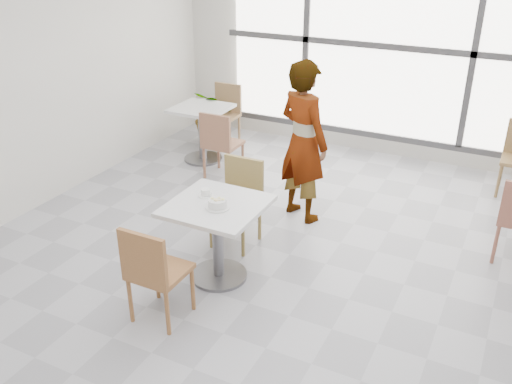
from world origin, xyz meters
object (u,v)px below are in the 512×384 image
at_px(chair_near, 153,269).
at_px(bg_chair_left_far, 225,110).
at_px(plant_left, 214,117).
at_px(chair_far, 239,196).
at_px(person, 303,142).
at_px(coffee_cup, 206,193).
at_px(bg_chair_left_near, 220,141).
at_px(oatmeal_bowl, 218,203).
at_px(main_table, 217,227).
at_px(bg_table_left, 202,126).

relative_size(chair_near, bg_chair_left_far, 1.00).
height_order(chair_near, plant_left, chair_near).
xyz_separation_m(chair_near, bg_chair_left_far, (-1.54, 3.82, 0.00)).
xyz_separation_m(chair_far, person, (0.35, 0.77, 0.37)).
bearing_deg(bg_chair_left_far, coffee_cup, -63.07).
bearing_deg(bg_chair_left_near, bg_chair_left_far, -63.13).
bearing_deg(plant_left, bg_chair_left_far, 26.67).
distance_m(oatmeal_bowl, coffee_cup, 0.26).
distance_m(main_table, coffee_cup, 0.32).
bearing_deg(bg_chair_left_far, bg_chair_left_near, -63.13).
bearing_deg(main_table, chair_near, -99.48).
distance_m(bg_table_left, bg_chair_left_far, 0.71).
bearing_deg(main_table, person, 81.79).
xyz_separation_m(chair_near, person, (0.34, 2.22, 0.37)).
bearing_deg(coffee_cup, chair_near, -87.79).
xyz_separation_m(chair_near, oatmeal_bowl, (0.18, 0.71, 0.29)).
distance_m(main_table, chair_near, 0.78).
distance_m(bg_table_left, bg_chair_left_near, 0.67).
bearing_deg(bg_chair_left_near, person, 159.68).
relative_size(oatmeal_bowl, plant_left, 0.26).
xyz_separation_m(bg_table_left, plant_left, (-0.19, 0.63, -0.08)).
bearing_deg(bg_table_left, main_table, -55.37).
distance_m(main_table, bg_chair_left_far, 3.47).
bearing_deg(chair_near, plant_left, -65.80).
bearing_deg(main_table, bg_table_left, 124.63).
height_order(chair_near, bg_chair_left_far, same).
bearing_deg(oatmeal_bowl, plant_left, 121.52).
distance_m(chair_far, bg_chair_left_far, 2.82).
bearing_deg(person, main_table, 105.91).
bearing_deg(chair_far, bg_chair_left_near, 127.19).
bearing_deg(bg_chair_left_far, oatmeal_bowl, -61.14).
xyz_separation_m(bg_chair_left_near, plant_left, (-0.72, 1.05, -0.10)).
distance_m(bg_chair_left_near, plant_left, 1.27).
distance_m(coffee_cup, bg_table_left, 2.70).
xyz_separation_m(chair_near, plant_left, (-1.68, 3.75, -0.10)).
relative_size(chair_near, person, 0.50).
bearing_deg(person, plant_left, -13.01).
height_order(bg_chair_left_near, bg_chair_left_far, same).
xyz_separation_m(chair_far, bg_chair_left_near, (-0.95, 1.25, 0.00)).
relative_size(chair_near, coffee_cup, 5.47).
xyz_separation_m(chair_far, bg_table_left, (-1.47, 1.67, -0.01)).
bearing_deg(chair_near, bg_chair_left_far, -68.10).
distance_m(bg_table_left, plant_left, 0.67).
bearing_deg(bg_chair_left_near, oatmeal_bowl, 119.95).
height_order(main_table, plant_left, plant_left).
bearing_deg(oatmeal_bowl, main_table, 128.35).
xyz_separation_m(main_table, coffee_cup, (-0.16, 0.09, 0.26)).
relative_size(chair_far, bg_chair_left_near, 1.00).
distance_m(oatmeal_bowl, bg_table_left, 2.94).
relative_size(chair_near, oatmeal_bowl, 4.14).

